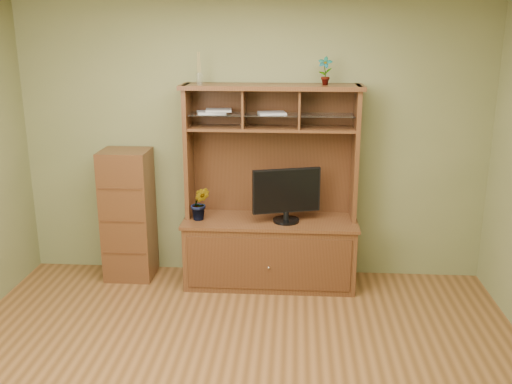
{
  "coord_description": "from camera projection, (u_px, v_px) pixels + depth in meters",
  "views": [
    {
      "loc": [
        0.41,
        -3.41,
        2.38
      ],
      "look_at": [
        0.09,
        1.2,
        1.06
      ],
      "focal_mm": 40.0,
      "sensor_mm": 36.0,
      "label": 1
    }
  ],
  "objects": [
    {
      "name": "room",
      "position": [
        229.0,
        200.0,
        3.58
      ],
      "size": [
        4.54,
        4.04,
        2.74
      ],
      "color": "brown",
      "rests_on": "ground"
    },
    {
      "name": "media_hutch",
      "position": [
        270.0,
        231.0,
        5.45
      ],
      "size": [
        1.66,
        0.61,
        1.9
      ],
      "color": "#482514",
      "rests_on": "room"
    },
    {
      "name": "monitor",
      "position": [
        286.0,
        194.0,
        5.25
      ],
      "size": [
        0.63,
        0.25,
        0.51
      ],
      "rotation": [
        0.0,
        0.0,
        0.29
      ],
      "color": "black",
      "rests_on": "media_hutch"
    },
    {
      "name": "orchid_plant",
      "position": [
        200.0,
        203.0,
        5.34
      ],
      "size": [
        0.18,
        0.15,
        0.32
      ],
      "primitive_type": "imported",
      "rotation": [
        0.0,
        0.0,
        0.04
      ],
      "color": "#3C6121",
      "rests_on": "media_hutch"
    },
    {
      "name": "top_plant",
      "position": [
        325.0,
        71.0,
        5.08
      ],
      "size": [
        0.15,
        0.11,
        0.25
      ],
      "primitive_type": "imported",
      "rotation": [
        0.0,
        0.0,
        -0.22
      ],
      "color": "#2D6C26",
      "rests_on": "media_hutch"
    },
    {
      "name": "reed_diffuser",
      "position": [
        199.0,
        72.0,
        5.16
      ],
      "size": [
        0.06,
        0.06,
        0.29
      ],
      "color": "silver",
      "rests_on": "media_hutch"
    },
    {
      "name": "magazines",
      "position": [
        233.0,
        112.0,
        5.24
      ],
      "size": [
        0.85,
        0.25,
        0.04
      ],
      "color": "#ADADB2",
      "rests_on": "media_hutch"
    },
    {
      "name": "side_cabinet",
      "position": [
        128.0,
        215.0,
        5.55
      ],
      "size": [
        0.46,
        0.42,
        1.28
      ],
      "color": "#482514",
      "rests_on": "room"
    }
  ]
}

